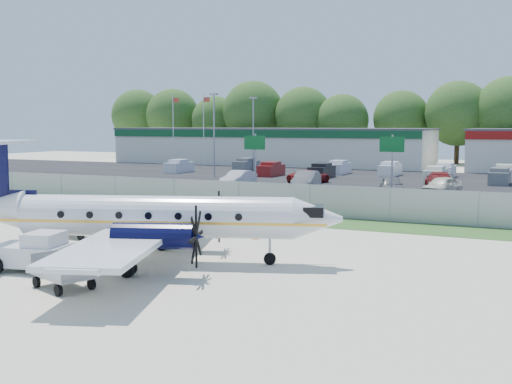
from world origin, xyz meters
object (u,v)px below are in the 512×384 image
at_px(pushback_tug, 35,252).
at_px(baggage_cart_near, 75,228).
at_px(baggage_cart_far, 63,273).
at_px(aircraft, 149,216).

height_order(pushback_tug, baggage_cart_near, pushback_tug).
bearing_deg(baggage_cart_far, baggage_cart_near, 128.53).
xyz_separation_m(aircraft, baggage_cart_near, (-6.73, 3.27, -1.44)).
xyz_separation_m(pushback_tug, baggage_cart_near, (-3.55, 6.48, -0.24)).
distance_m(baggage_cart_near, baggage_cart_far, 10.46).
xyz_separation_m(pushback_tug, baggage_cart_far, (2.96, -1.71, -0.18)).
relative_size(baggage_cart_near, baggage_cart_far, 0.82).
bearing_deg(pushback_tug, baggage_cart_far, -29.99).
bearing_deg(aircraft, pushback_tug, -134.70).
bearing_deg(pushback_tug, aircraft, 45.30).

